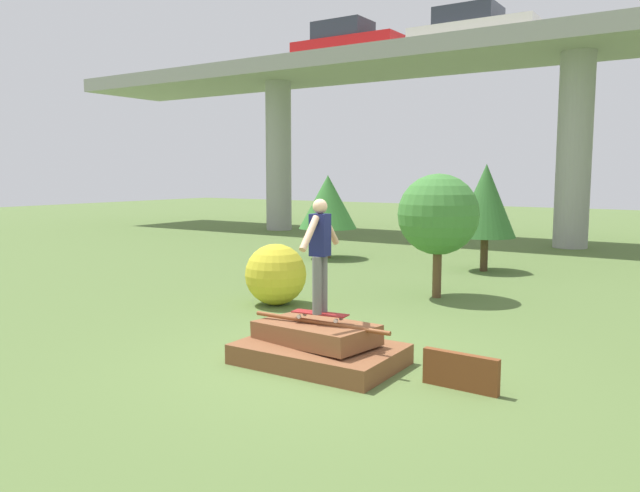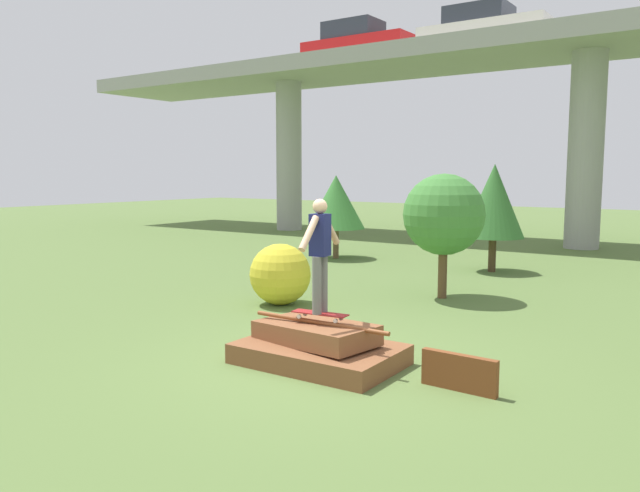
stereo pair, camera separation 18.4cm
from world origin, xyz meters
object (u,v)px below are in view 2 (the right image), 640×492
at_px(skateboard, 320,314).
at_px(tree_behind_left, 336,202).
at_px(tree_mid_back, 494,201).
at_px(tree_behind_right, 444,215).
at_px(car_on_overpass_far_right, 357,45).
at_px(skater, 320,249).
at_px(bush_yellow_flowering, 280,274).
at_px(car_on_overpass_mid, 483,28).

bearing_deg(skateboard, tree_behind_left, 121.92).
bearing_deg(tree_mid_back, tree_behind_right, -85.22).
bearing_deg(tree_behind_right, car_on_overpass_far_right, 128.57).
distance_m(skater, tree_mid_back, 8.72).
xyz_separation_m(tree_behind_left, bush_yellow_flowering, (2.67, -6.01, -1.06)).
relative_size(skater, bush_yellow_flowering, 1.28).
distance_m(car_on_overpass_far_right, bush_yellow_flowering, 15.98).
height_order(skateboard, tree_behind_left, tree_behind_left).
bearing_deg(car_on_overpass_mid, skater, -76.87).
relative_size(skater, car_on_overpass_mid, 0.33).
relative_size(skater, tree_behind_right, 0.60).
bearing_deg(bush_yellow_flowering, tree_behind_left, 113.93).
height_order(skater, tree_behind_left, tree_behind_left).
distance_m(skateboard, car_on_overpass_far_right, 19.17).
distance_m(car_on_overpass_far_right, tree_behind_right, 14.83).
distance_m(car_on_overpass_mid, bush_yellow_flowering, 14.32).
bearing_deg(car_on_overpass_mid, bush_yellow_flowering, -86.13).
bearing_deg(car_on_overpass_mid, tree_mid_back, -66.45).
relative_size(skateboard, tree_behind_left, 0.32).
distance_m(car_on_overpass_far_right, tree_behind_left, 9.81).
height_order(skater, tree_mid_back, tree_mid_back).
bearing_deg(car_on_overpass_far_right, skateboard, -60.19).
bearing_deg(car_on_overpass_mid, tree_behind_right, -73.07).
bearing_deg(bush_yellow_flowering, tree_mid_back, 72.41).
bearing_deg(bush_yellow_flowering, car_on_overpass_far_right, 115.65).
relative_size(tree_behind_right, tree_mid_back, 0.91).
distance_m(skater, tree_behind_right, 4.90).
xyz_separation_m(car_on_overpass_mid, car_on_overpass_far_right, (-5.37, 0.42, 0.12)).
relative_size(car_on_overpass_far_right, tree_behind_left, 1.90).
bearing_deg(skater, tree_behind_right, 94.80).
relative_size(car_on_overpass_mid, car_on_overpass_far_right, 0.97).
distance_m(skater, tree_behind_left, 10.10).
xyz_separation_m(tree_behind_right, tree_mid_back, (-0.32, 3.81, 0.12)).
bearing_deg(skateboard, tree_mid_back, 94.79).
xyz_separation_m(skater, tree_behind_right, (-0.41, 4.88, 0.15)).
relative_size(skater, car_on_overpass_far_right, 0.32).
height_order(car_on_overpass_mid, bush_yellow_flowering, car_on_overpass_mid).
xyz_separation_m(tree_mid_back, bush_yellow_flowering, (-1.94, -6.13, -1.20)).
bearing_deg(bush_yellow_flowering, car_on_overpass_mid, 93.87).
relative_size(car_on_overpass_far_right, tree_behind_right, 1.86).
xyz_separation_m(car_on_overpass_mid, tree_behind_right, (3.11, -10.21, -5.81)).
height_order(skateboard, tree_behind_right, tree_behind_right).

